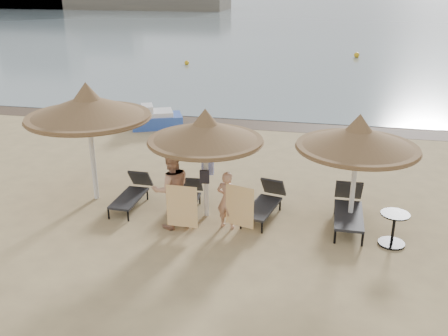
# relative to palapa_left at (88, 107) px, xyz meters

# --- Properties ---
(ground) EXTENTS (160.00, 160.00, 0.00)m
(ground) POSITION_rel_palapa_left_xyz_m (3.01, -1.22, -2.60)
(ground) COLOR tan
(ground) RESTS_ON ground
(sea) EXTENTS (200.00, 140.00, 0.03)m
(sea) POSITION_rel_palapa_left_xyz_m (3.01, 78.78, -2.59)
(sea) COLOR slate
(sea) RESTS_ON ground
(wet_sand_strip) EXTENTS (200.00, 1.60, 0.01)m
(wet_sand_strip) POSITION_rel_palapa_left_xyz_m (3.01, 8.18, -2.60)
(wet_sand_strip) COLOR #4B3B2D
(wet_sand_strip) RESTS_ON ground
(palapa_left) EXTENTS (3.30, 3.30, 3.27)m
(palapa_left) POSITION_rel_palapa_left_xyz_m (0.00, 0.00, 0.00)
(palapa_left) COLOR silver
(palapa_left) RESTS_ON ground
(palapa_center) EXTENTS (2.87, 2.87, 2.85)m
(palapa_center) POSITION_rel_palapa_left_xyz_m (3.26, -0.41, -0.34)
(palapa_center) COLOR silver
(palapa_center) RESTS_ON ground
(palapa_right) EXTENTS (2.90, 2.90, 2.87)m
(palapa_right) POSITION_rel_palapa_left_xyz_m (6.87, -0.25, -0.32)
(palapa_right) COLOR silver
(palapa_right) RESTS_ON ground
(lounger_far_left) EXTENTS (0.63, 1.79, 0.79)m
(lounger_far_left) POSITION_rel_palapa_left_xyz_m (1.15, -0.17, -2.25)
(lounger_far_left) COLOR black
(lounger_far_left) RESTS_ON ground
(lounger_near_left) EXTENTS (0.64, 1.65, 0.73)m
(lounger_near_left) POSITION_rel_palapa_left_xyz_m (2.69, -0.13, -2.28)
(lounger_near_left) COLOR black
(lounger_near_left) RESTS_ON ground
(lounger_near_right) EXTENTS (0.99, 1.92, 0.82)m
(lounger_near_right) POSITION_rel_palapa_left_xyz_m (4.74, -0.05, -2.24)
(lounger_near_right) COLOR black
(lounger_near_right) RESTS_ON ground
(lounger_far_right) EXTENTS (0.70, 2.06, 0.92)m
(lounger_far_right) POSITION_rel_palapa_left_xyz_m (6.83, -0.10, -2.19)
(lounger_far_right) COLOR black
(lounger_far_right) RESTS_ON ground
(side_table) EXTENTS (0.65, 0.65, 0.79)m
(side_table) POSITION_rel_palapa_left_xyz_m (7.81, -0.98, -2.23)
(side_table) COLOR black
(side_table) RESTS_ON ground
(person_left) EXTENTS (1.26, 1.13, 2.30)m
(person_left) POSITION_rel_palapa_left_xyz_m (2.58, -1.16, -1.45)
(person_left) COLOR tan
(person_left) RESTS_ON ground
(person_right) EXTENTS (0.88, 0.67, 1.71)m
(person_right) POSITION_rel_palapa_left_xyz_m (3.91, -0.94, -1.75)
(person_right) COLOR tan
(person_right) RESTS_ON ground
(towel_left) EXTENTS (0.76, 0.04, 1.07)m
(towel_left) POSITION_rel_palapa_left_xyz_m (2.93, -1.51, -1.87)
(towel_left) COLOR orange
(towel_left) RESTS_ON ground
(towel_right) EXTENTS (0.72, 0.24, 1.04)m
(towel_right) POSITION_rel_palapa_left_xyz_m (4.26, -1.19, -1.88)
(towel_right) COLOR orange
(towel_right) RESTS_ON ground
(bag_patterned) EXTENTS (0.31, 0.11, 0.39)m
(bag_patterned) POSITION_rel_palapa_left_xyz_m (3.26, -0.23, -1.33)
(bag_patterned) COLOR white
(bag_patterned) RESTS_ON ground
(bag_dark) EXTENTS (0.25, 0.10, 0.34)m
(bag_dark) POSITION_rel_palapa_left_xyz_m (3.26, -0.57, -1.46)
(bag_dark) COLOR black
(bag_dark) RESTS_ON ground
(pedal_boat) EXTENTS (2.32, 1.89, 0.94)m
(pedal_boat) POSITION_rel_palapa_left_xyz_m (-0.64, 6.98, -2.26)
(pedal_boat) COLOR #2E52B6
(pedal_boat) RESTS_ON ground
(buoy_left) EXTENTS (0.32, 0.32, 0.32)m
(buoy_left) POSITION_rel_palapa_left_xyz_m (-3.47, 21.62, -2.45)
(buoy_left) COLOR gold
(buoy_left) RESTS_ON ground
(buoy_mid) EXTENTS (0.41, 0.41, 0.41)m
(buoy_mid) POSITION_rel_palapa_left_xyz_m (8.11, 27.28, -2.40)
(buoy_mid) COLOR gold
(buoy_mid) RESTS_ON ground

